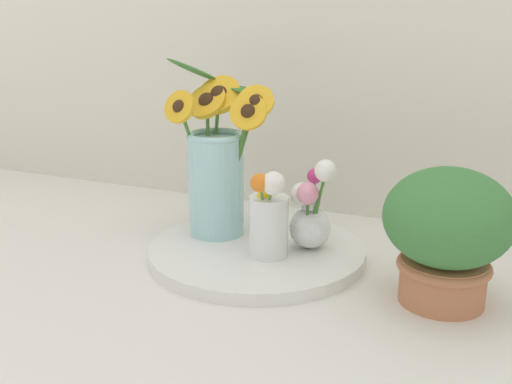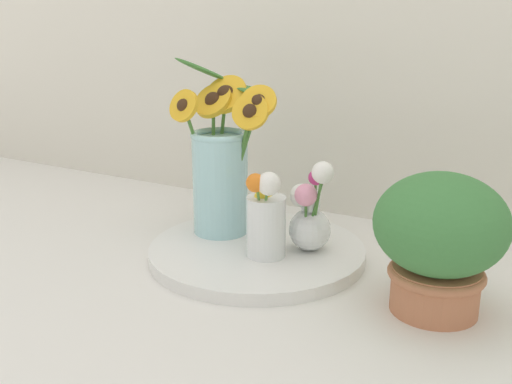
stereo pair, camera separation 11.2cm
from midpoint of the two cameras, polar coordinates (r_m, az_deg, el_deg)
name	(u,v)px [view 1 (the left image)]	position (r m, az deg, el deg)	size (l,w,h in m)	color
ground_plane	(247,266)	(1.13, -3.69, -7.10)	(6.00, 6.00, 0.00)	silver
serving_tray	(256,251)	(1.16, -2.78, -5.72)	(0.42, 0.42, 0.02)	white
mason_jar_sunflowers	(217,166)	(1.19, -6.44, 2.43)	(0.25, 0.18, 0.35)	#9ED1D6
vase_small_center	(268,218)	(1.08, -1.76, -2.54)	(0.07, 0.08, 0.17)	white
vase_bulb_right	(311,213)	(1.12, 2.39, -2.05)	(0.10, 0.10, 0.18)	white
potted_plant	(447,230)	(0.98, 14.67, -3.60)	(0.21, 0.21, 0.23)	#B7704C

